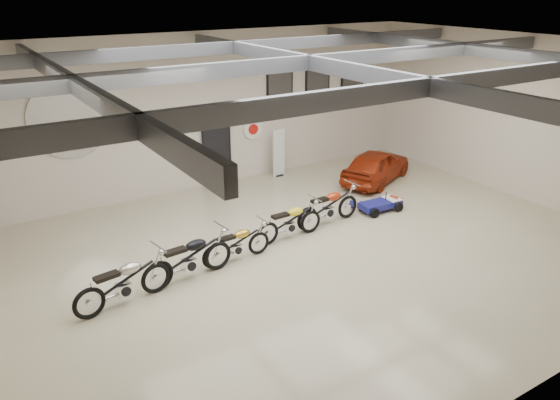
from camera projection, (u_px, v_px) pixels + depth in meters
floor at (306, 256)px, 13.68m from camera, size 16.00×12.00×0.01m
ceiling at (310, 51)px, 11.81m from camera, size 16.00×12.00×0.01m
back_wall at (200, 112)px, 17.45m from camera, size 16.00×0.02×5.00m
right_wall at (521, 118)px, 16.71m from camera, size 0.02×12.00×5.00m
ceiling_beams at (309, 62)px, 11.91m from camera, size 15.80×11.80×0.32m
door at (217, 154)px, 18.20m from camera, size 0.92×0.08×2.10m
logo_plaque at (70, 119)px, 15.31m from camera, size 2.30×0.06×1.16m
poster_left at (280, 85)px, 18.68m from camera, size 1.05×0.08×1.35m
poster_mid at (318, 81)px, 19.48m from camera, size 1.05×0.08×1.35m
poster_right at (352, 77)px, 20.27m from camera, size 1.05×0.08×1.35m
oil_sign at (253, 129)px, 18.65m from camera, size 0.72×0.10×0.72m
banner_stand at (279, 152)px, 18.99m from camera, size 0.49×0.22×1.74m
motorcycle_silver at (123, 282)px, 11.40m from camera, size 2.24×1.01×1.12m
motorcycle_black at (189, 257)px, 12.40m from camera, size 2.24×0.89×1.14m
motorcycle_gold at (236, 243)px, 13.26m from camera, size 1.86×0.64×0.95m
motorcycle_yellow at (290, 221)px, 14.41m from camera, size 1.98×0.65×1.02m
motorcycle_red at (328, 206)px, 15.28m from camera, size 2.14×0.77×1.10m
go_kart at (384, 201)px, 16.29m from camera, size 1.64×0.79×0.58m
vintage_car at (376, 166)px, 18.56m from camera, size 2.58×3.58×1.13m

